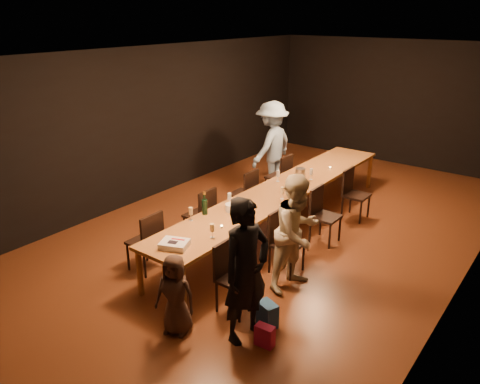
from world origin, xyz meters
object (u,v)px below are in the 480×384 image
Objects in this scene: woman_tan at (297,233)px; man_blue at (272,146)px; chair_right_3 at (356,195)px; chair_left_0 at (144,241)px; plate_stack at (232,207)px; chair_left_2 at (243,193)px; chair_left_1 at (199,214)px; chair_left_3 at (278,176)px; chair_right_1 at (287,243)px; child at (175,295)px; table at (282,191)px; woman_birthday at (246,271)px; birthday_cake at (174,244)px; champagne_bottle at (205,203)px; chair_right_0 at (237,278)px; ice_bucket at (300,174)px; chair_right_2 at (326,216)px.

woman_tan is 3.90m from man_blue.
chair_right_3 and chair_left_0 have the same top height.
chair_left_2 is at bearing 120.40° from plate_stack.
chair_left_1 is 2.40m from chair_left_3.
chair_right_1 is 2.08m from chair_left_0.
chair_left_1 is 2.40m from child.
table is 3.19× the size of man_blue.
child is (-0.72, -0.42, -0.37)m from woman_birthday.
champagne_bottle reaches higher than birthday_cake.
champagne_bottle is (-0.35, -1.62, 0.23)m from table.
chair_right_0 is 1.20m from chair_right_1.
ice_bucket is (0.84, -0.58, 0.39)m from chair_left_3.
chair_right_1 is at bearing 4.67° from plate_stack.
plate_stack is at bearing -92.69° from ice_bucket.
woman_tan reaches higher than birthday_cake.
chair_left_0 is 2.24m from woman_tan.
chair_right_3 reaches higher than table.
man_blue is (-2.14, 0.40, 0.47)m from chair_right_3.
chair_left_3 is 3.96m from birthday_cake.
child is at bearing -118.97° from chair_left_0.
chair_right_1 is at bearing -0.00° from chair_right_2.
chair_right_3 is at bearing 78.77° from man_blue.
chair_left_2 and chair_left_3 have the same top height.
child is 5.00× the size of ice_bucket.
man_blue is 5.22× the size of champagne_bottle.
plate_stack is at bearing -139.74° from chair_right_0.
chair_right_0 is 1.06m from woman_tan.
chair_right_0 is at bearing -70.50° from table.
champagne_bottle is at bearing -70.90° from chair_right_1.
chair_left_2 is 0.57× the size of woman_tan.
chair_right_1 is 1.70m from chair_left_1.
woman_tan reaches higher than ice_bucket.
chair_right_2 reaches higher than table.
chair_right_1 is 4.55× the size of plate_stack.
table is at bearing 80.01° from child.
table is at bearing 68.32° from birthday_cake.
plate_stack is at bearing -163.17° from chair_left_3.
chair_left_0 is at bearing 5.57° from man_blue.
chair_right_0 is 1.00× the size of chair_left_3.
child reaches higher than chair_right_3.
chair_right_0 is 4.56m from man_blue.
table is 6.45× the size of chair_right_3.
plate_stack is at bearing 53.30° from champagne_bottle.
chair_right_2 is at bearing -125.22° from chair_left_3.
woman_tan is at bearing 50.42° from chair_right_1.
chair_right_2 is at bearing 53.34° from champagne_bottle.
chair_left_2 is (0.00, 2.40, 0.00)m from chair_left_0.
chair_right_2 is at bearing 180.00° from chair_right_0.
chair_right_0 is (0.85, -2.40, -0.24)m from table.
table is 2.65m from birthday_cake.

